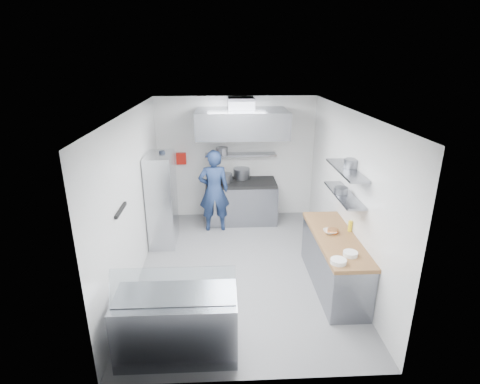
{
  "coord_description": "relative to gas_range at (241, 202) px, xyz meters",
  "views": [
    {
      "loc": [
        -0.32,
        -5.89,
        3.6
      ],
      "look_at": [
        0.0,
        0.6,
        1.25
      ],
      "focal_mm": 28.0,
      "sensor_mm": 36.0,
      "label": 1
    }
  ],
  "objects": [
    {
      "name": "gas_range",
      "position": [
        0.0,
        0.0,
        0.0
      ],
      "size": [
        1.6,
        0.8,
        0.9
      ],
      "primitive_type": "cube",
      "color": "gray",
      "rests_on": "floor"
    },
    {
      "name": "ceiling",
      "position": [
        -0.1,
        -2.1,
        2.35
      ],
      "size": [
        5.0,
        5.0,
        0.0
      ],
      "primitive_type": "plane",
      "rotation": [
        3.14,
        0.0,
        0.0
      ],
      "color": "silver",
      "rests_on": "wall_back"
    },
    {
      "name": "rack_jar",
      "position": [
        -1.58,
        -0.86,
        1.35
      ],
      "size": [
        0.12,
        0.12,
        0.18
      ],
      "primitive_type": "cylinder",
      "color": "black",
      "rests_on": "wire_rack"
    },
    {
      "name": "wall_back",
      "position": [
        -0.1,
        0.4,
        0.95
      ],
      "size": [
        3.6,
        2.8,
        0.02
      ],
      "primitive_type": "cube",
      "rotation": [
        1.57,
        0.0,
        0.0
      ],
      "color": "white",
      "rests_on": "floor"
    },
    {
      "name": "floor",
      "position": [
        -0.1,
        -2.1,
        -0.45
      ],
      "size": [
        5.0,
        5.0,
        0.0
      ],
      "primitive_type": "plane",
      "color": "slate",
      "rests_on": "ground"
    },
    {
      "name": "over_range_shelf",
      "position": [
        0.0,
        0.24,
        1.07
      ],
      "size": [
        1.6,
        0.3,
        0.04
      ],
      "primitive_type": "cube",
      "color": "gray",
      "rests_on": "wall_back"
    },
    {
      "name": "knife_strip",
      "position": [
        -1.88,
        -3.0,
        1.1
      ],
      "size": [
        0.04,
        0.55,
        0.05
      ],
      "primitive_type": "cube",
      "color": "black",
      "rests_on": "wall_left"
    },
    {
      "name": "squeeze_bottle",
      "position": [
        1.66,
        -2.51,
        0.54
      ],
      "size": [
        0.07,
        0.07,
        0.18
      ],
      "primitive_type": "cylinder",
      "color": "yellow",
      "rests_on": "prep_counter_top"
    },
    {
      "name": "red_firebox",
      "position": [
        -1.35,
        0.34,
        0.97
      ],
      "size": [
        0.22,
        0.1,
        0.26
      ],
      "primitive_type": "cube",
      "color": "red",
      "rests_on": "wall_back"
    },
    {
      "name": "mixing_bowl",
      "position": [
        1.32,
        -2.57,
        0.48
      ],
      "size": [
        0.21,
        0.21,
        0.05
      ],
      "primitive_type": "imported",
      "rotation": [
        0.0,
        0.0,
        -0.01
      ],
      "color": "white",
      "rests_on": "prep_counter_top"
    },
    {
      "name": "wire_rack",
      "position": [
        -1.63,
        -0.97,
        0.48
      ],
      "size": [
        0.5,
        0.9,
        1.85
      ],
      "primitive_type": "cube",
      "color": "silver",
      "rests_on": "floor"
    },
    {
      "name": "wall_shelf_lower",
      "position": [
        1.54,
        -2.4,
        1.05
      ],
      "size": [
        0.3,
        1.3,
        0.04
      ],
      "primitive_type": "cube",
      "color": "gray",
      "rests_on": "wall_right"
    },
    {
      "name": "copper_pan",
      "position": [
        1.36,
        -2.56,
        0.48
      ],
      "size": [
        0.18,
        0.18,
        0.06
      ],
      "primitive_type": "cylinder",
      "color": "#D67C3C",
      "rests_on": "prep_counter_top"
    },
    {
      "name": "prep_counter_base",
      "position": [
        1.38,
        -2.7,
        -0.03
      ],
      "size": [
        0.62,
        2.0,
        0.84
      ],
      "primitive_type": "cube",
      "color": "gray",
      "rests_on": "floor"
    },
    {
      "name": "shelf_pot_c",
      "position": [
        1.49,
        -2.39,
        1.12
      ],
      "size": [
        0.22,
        0.22,
        0.1
      ],
      "primitive_type": "cylinder",
      "color": "slate",
      "rests_on": "wall_shelf_lower"
    },
    {
      "name": "stock_pot_mid",
      "position": [
        0.02,
        0.23,
        0.63
      ],
      "size": [
        0.38,
        0.38,
        0.24
      ],
      "primitive_type": "cylinder",
      "color": "slate",
      "rests_on": "cooktop"
    },
    {
      "name": "rack_bin_b",
      "position": [
        -1.63,
        -0.64,
        0.85
      ],
      "size": [
        0.13,
        0.17,
        0.15
      ],
      "primitive_type": "cube",
      "color": "yellow",
      "rests_on": "wire_rack"
    },
    {
      "name": "wall_front",
      "position": [
        -0.1,
        -4.6,
        0.95
      ],
      "size": [
        3.6,
        2.8,
        0.02
      ],
      "primitive_type": "cube",
      "rotation": [
        -1.57,
        0.0,
        0.0
      ],
      "color": "white",
      "rests_on": "floor"
    },
    {
      "name": "plate_stack_b",
      "position": [
        1.4,
        -3.31,
        0.48
      ],
      "size": [
        0.21,
        0.21,
        0.06
      ],
      "primitive_type": "cylinder",
      "color": "white",
      "rests_on": "prep_counter_top"
    },
    {
      "name": "chef",
      "position": [
        -0.61,
        -0.44,
        0.45
      ],
      "size": [
        0.68,
        0.47,
        1.8
      ],
      "primitive_type": "imported",
      "rotation": [
        0.0,
        0.0,
        3.2
      ],
      "color": "navy",
      "rests_on": "floor"
    },
    {
      "name": "prep_counter_top",
      "position": [
        1.38,
        -2.7,
        0.42
      ],
      "size": [
        0.65,
        2.04,
        0.06
      ],
      "primitive_type": "cube",
      "color": "olive",
      "rests_on": "prep_counter_base"
    },
    {
      "name": "display_glass",
      "position": [
        -1.02,
        -4.22,
        0.62
      ],
      "size": [
        1.47,
        0.19,
        0.42
      ],
      "primitive_type": "cube",
      "rotation": [
        -0.38,
        0.0,
        0.0
      ],
      "color": "silver",
      "rests_on": "display_case"
    },
    {
      "name": "shelf_pot_d",
      "position": [
        1.63,
        -2.35,
        1.56
      ],
      "size": [
        0.23,
        0.23,
        0.14
      ],
      "primitive_type": "cylinder",
      "color": "slate",
      "rests_on": "wall_shelf_upper"
    },
    {
      "name": "shelf_pot_a",
      "position": [
        -0.42,
        0.12,
        1.18
      ],
      "size": [
        0.26,
        0.26,
        0.18
      ],
      "primitive_type": "cylinder",
      "color": "slate",
      "rests_on": "over_range_shelf"
    },
    {
      "name": "cooktop",
      "position": [
        0.0,
        0.0,
        0.48
      ],
      "size": [
        1.57,
        0.78,
        0.06
      ],
      "primitive_type": "cube",
      "color": "black",
      "rests_on": "gas_range"
    },
    {
      "name": "plate_stack_a",
      "position": [
        1.17,
        -3.51,
        0.48
      ],
      "size": [
        0.22,
        0.22,
        0.06
      ],
      "primitive_type": "cylinder",
      "color": "white",
      "rests_on": "prep_counter_top"
    },
    {
      "name": "wall_left",
      "position": [
        -1.9,
        -2.1,
        0.95
      ],
      "size": [
        2.8,
        5.0,
        0.02
      ],
      "primitive_type": "cube",
      "rotation": [
        1.57,
        0.0,
        1.57
      ],
      "color": "white",
      "rests_on": "floor"
    },
    {
      "name": "display_case",
      "position": [
        -1.02,
        -4.1,
        -0.03
      ],
      "size": [
        1.5,
        0.7,
        0.85
      ],
      "primitive_type": "cube",
      "color": "gray",
      "rests_on": "floor"
    },
    {
      "name": "extractor_hood",
      "position": [
        0.0,
        -0.18,
        1.85
      ],
      "size": [
        1.9,
        1.15,
        0.55
      ],
      "primitive_type": "cube",
      "color": "gray",
      "rests_on": "wall_back"
    },
    {
      "name": "wall_shelf_upper",
      "position": [
        1.54,
        -2.4,
        1.47
      ],
      "size": [
        0.3,
        1.3,
        0.04
      ],
      "primitive_type": "cube",
      "color": "gray",
      "rests_on": "wall_right"
    },
    {
      "name": "stock_pot_left",
      "position": [
        -0.34,
        -0.03,
        0.61
      ],
      "size": [
        0.29,
        0.29,
        0.2
      ],
      "primitive_type": "cylinder",
      "color": "slate",
      "rests_on": "cooktop"
    },
    {
      "name": "rack_bin_a",
      "position": [
        -1.63,
        -1.18,
        0.35
      ],
      "size": [
        0.18,
        0.22,
        0.2
      ],
      "primitive_type": "cube",
      "color": "white",
      "rests_on": "wire_rack"
    },
    {
      "name": "hood_duct",
      "position": [
        0.0,
        0.05,
        2.23
      ],
      "size": [
        0.55,
        0.55,
        0.24
      ],
      "primitive_type": "cube",
      "color": "slate",
      "rests_on": "extractor_hood"
    },
    {
      "name": "wall_right",
      "position": [
        1.7,
        -2.1,
        0.95
      ],
      "size": [
        2.8,
        5.0,
        0.02
      ],
      "primitive_type": "cube",
      "rotation": [
        1.57,
        0.0,
        -1.57
      ],
      "color": "white",
      "rests_on": "floor"
    }
  ]
}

